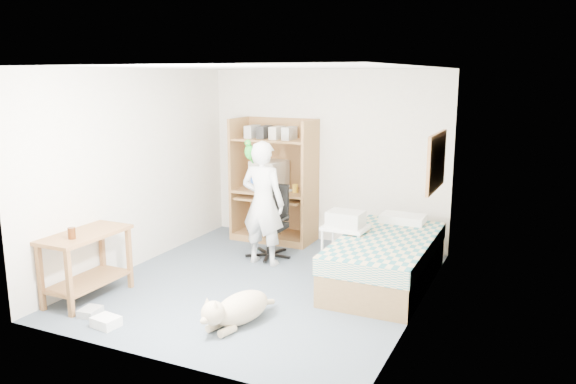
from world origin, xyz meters
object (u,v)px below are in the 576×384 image
Objects in this scene: office_chair at (270,231)px; printer_cart at (345,242)px; bed at (386,260)px; dog at (237,309)px; computer_hutch at (275,185)px; side_desk at (86,255)px; person at (263,203)px.

printer_cart is (1.16, -0.27, 0.07)m from office_chair.
bed is 0.55m from printer_cart.
printer_cart is (0.49, 1.78, 0.25)m from dog.
dog is (0.97, -2.83, -0.66)m from computer_hutch.
side_desk reaches higher than bed.
dog is at bearing -103.63° from printer_cart.
office_chair is at bearing 122.83° from dog.
dog is 1.87m from printer_cart.
person is (0.05, -0.30, 0.46)m from office_chair.
person is at bearing -71.74° from computer_hutch.
bed is at bearing 179.32° from person.
person reaches higher than bed.
person reaches higher than dog.
bed is at bearing -6.31° from printer_cart.
office_chair is at bearing -79.86° from person.
office_chair reaches higher than dog.
computer_hutch is 1.85× the size of office_chair.
side_desk reaches higher than printer_cart.
bed is 2.02× the size of side_desk.
dog is at bearing 3.48° from side_desk.
computer_hutch reaches higher than person.
person is 1.96m from dog.
dog is (0.62, -1.75, -0.64)m from person.
printer_cart is at bearing 171.83° from bed.
bed reaches higher than dog.
office_chair is 2.17m from dog.
person is at bearing 124.28° from dog.
side_desk is (-0.85, -2.94, -0.33)m from computer_hutch.
computer_hutch is at bearing 123.83° from dog.
person reaches higher than office_chair.
office_chair is (-1.69, 0.35, 0.06)m from bed.
office_chair is at bearing 168.35° from bed.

